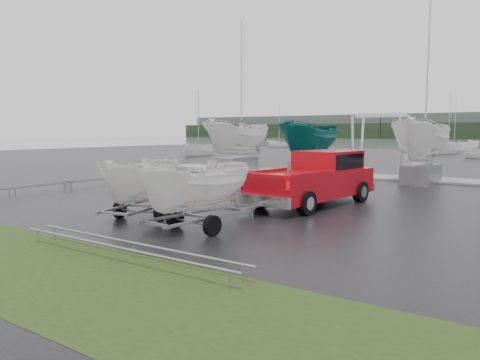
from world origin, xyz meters
TOP-DOWN VIEW (x-y plane):
  - ground_plane at (0.00, 0.00)m, footprint 120.00×120.00m
  - dock at (0.00, 13.00)m, footprint 30.00×3.00m
  - pickup_truck at (4.03, 0.68)m, footprint 2.93×6.74m
  - trailer_hitched at (3.34, -6.10)m, footprint 1.83×3.70m
  - trailer_parked at (0.52, -5.67)m, footprint 2.04×3.78m
  - boat_hoist at (2.46, 13.00)m, footprint 3.30×2.18m
  - keelboat_0 at (-7.31, 11.00)m, footprint 2.65×3.20m
  - keelboat_1 at (-1.58, 11.20)m, footprint 2.48×3.20m
  - keelboat_2 at (5.56, 11.00)m, footprint 2.55×3.20m
  - mast_rack_0 at (-9.00, 1.00)m, footprint 0.56×6.50m
  - mast_rack_1 at (-9.00, -5.00)m, footprint 0.56×6.50m
  - mast_rack_2 at (4.00, -9.50)m, footprint 7.00×0.56m
  - moored_boat_0 at (-25.09, 27.76)m, footprint 2.53×2.59m
  - moored_boat_1 at (-0.67, 49.95)m, footprint 2.81×2.86m
  - moored_boat_4 at (-31.48, 58.37)m, footprint 2.36×2.31m
  - moored_boat_5 at (-2.48, 63.61)m, footprint 2.92×2.85m

SIDE VIEW (x-z plane):
  - ground_plane at x=0.00m, z-range 0.00..0.00m
  - moored_boat_5 at x=-2.48m, z-range -5.82..5.82m
  - moored_boat_0 at x=-25.09m, z-range -5.55..5.56m
  - moored_boat_1 at x=-0.67m, z-range -5.54..5.55m
  - moored_boat_4 at x=-31.48m, z-range -5.39..5.41m
  - dock at x=0.00m, z-range -0.01..0.11m
  - mast_rack_0 at x=-9.00m, z-range 0.32..0.38m
  - mast_rack_1 at x=-9.00m, z-range 0.32..0.38m
  - mast_rack_2 at x=4.00m, z-range 0.32..0.38m
  - pickup_truck at x=4.03m, z-range 0.05..2.22m
  - trailer_parked at x=0.52m, z-range 0.21..4.94m
  - trailer_hitched at x=3.34m, z-range 0.21..5.04m
  - boat_hoist at x=2.46m, z-range 0.61..4.73m
  - keelboat_1 at x=-1.58m, z-range 0.09..7.79m
  - keelboat_2 at x=5.56m, z-range -1.31..9.41m
  - keelboat_0 at x=-7.31m, z-range -1.20..9.63m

